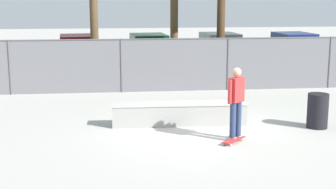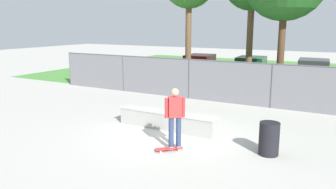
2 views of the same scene
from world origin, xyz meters
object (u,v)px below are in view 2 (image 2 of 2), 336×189
at_px(concrete_ledge, 166,120).
at_px(car_white, 313,74).
at_px(skateboard, 169,149).
at_px(car_green, 250,70).
at_px(car_red, 199,67).
at_px(skateboarder, 175,116).
at_px(trash_bin, 269,139).

height_order(concrete_ledge, car_white, car_white).
bearing_deg(skateboard, car_green, 95.22).
height_order(skateboard, car_red, car_red).
xyz_separation_m(skateboard, car_white, (2.40, 12.63, 0.77)).
bearing_deg(car_green, concrete_ledge, -89.81).
distance_m(concrete_ledge, skateboarder, 2.08).
bearing_deg(car_red, trash_bin, -57.46).
bearing_deg(trash_bin, car_red, 122.54).
relative_size(car_white, trash_bin, 4.64).
xyz_separation_m(car_red, trash_bin, (7.07, -11.07, -0.37)).
distance_m(skateboard, car_green, 12.46).
xyz_separation_m(skateboard, trash_bin, (2.58, 1.13, 0.40)).
bearing_deg(skateboard, car_red, 110.19).
height_order(car_red, car_white, same).
distance_m(skateboard, trash_bin, 2.84).
xyz_separation_m(skateboarder, trash_bin, (2.50, 0.92, -0.54)).
xyz_separation_m(concrete_ledge, skateboard, (1.10, -1.78, -0.25)).
bearing_deg(skateboard, concrete_ledge, 121.57).
bearing_deg(car_green, car_red, -176.90).
xyz_separation_m(skateboarder, car_white, (2.31, 12.42, -0.17)).
bearing_deg(car_green, car_white, 3.94).
relative_size(skateboard, car_green, 0.16).
bearing_deg(skateboarder, car_white, 79.44).
distance_m(concrete_ledge, trash_bin, 3.73).
distance_m(concrete_ledge, skateboard, 2.11).
bearing_deg(car_green, trash_bin, -71.76).
bearing_deg(car_red, skateboard, -69.81).
xyz_separation_m(skateboard, car_green, (-1.13, 12.38, 0.77)).
relative_size(skateboard, car_white, 0.16).
bearing_deg(car_white, trash_bin, -89.09).
bearing_deg(concrete_ledge, car_red, 108.03).
bearing_deg(car_green, skateboarder, -84.31).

